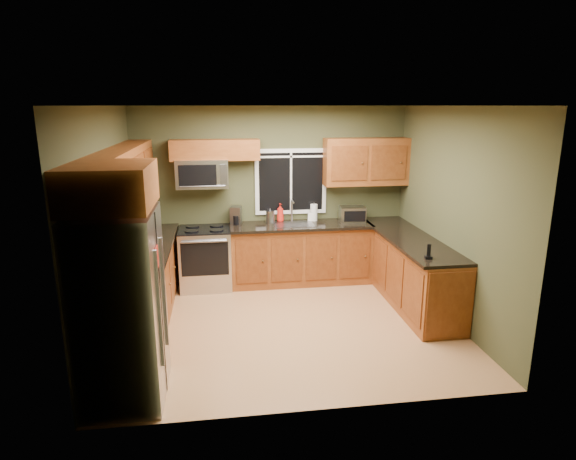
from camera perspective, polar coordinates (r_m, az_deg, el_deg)
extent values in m
plane|color=#AF7A4D|center=(6.24, 0.00, -11.10)|extent=(4.20, 4.20, 0.00)
plane|color=white|center=(5.63, 0.00, 14.53)|extent=(4.20, 4.20, 0.00)
plane|color=#3E4126|center=(7.53, -1.94, 4.21)|extent=(4.20, 0.00, 4.20)
plane|color=#3E4126|center=(4.08, 3.58, -4.83)|extent=(4.20, 0.00, 4.20)
plane|color=#3E4126|center=(5.88, -20.71, 0.29)|extent=(0.00, 3.60, 3.60)
plane|color=#3E4126|center=(6.42, 18.90, 1.60)|extent=(0.00, 3.60, 3.60)
cube|color=white|center=(7.52, 0.34, 5.75)|extent=(1.12, 0.03, 1.02)
cube|color=black|center=(7.51, 0.35, 5.73)|extent=(1.00, 0.01, 0.90)
cube|color=white|center=(7.51, 0.36, 5.73)|extent=(0.03, 0.01, 0.90)
cube|color=white|center=(7.46, 0.36, 8.69)|extent=(1.00, 0.01, 0.03)
cube|color=brown|center=(6.53, -16.55, -6.26)|extent=(0.60, 2.65, 0.90)
cube|color=black|center=(6.38, -16.64, -2.30)|extent=(0.65, 2.65, 0.04)
cube|color=brown|center=(7.52, 1.52, -2.88)|extent=(2.17, 0.60, 0.90)
cube|color=black|center=(7.37, 1.57, 0.55)|extent=(2.17, 0.65, 0.04)
cube|color=brown|center=(7.02, 14.10, -4.62)|extent=(0.60, 2.50, 0.90)
cube|color=brown|center=(5.95, 18.65, -8.49)|extent=(0.56, 0.02, 0.82)
cube|color=black|center=(6.87, 14.15, -0.93)|extent=(0.65, 2.50, 0.04)
cube|color=brown|center=(6.21, -18.73, 5.99)|extent=(0.33, 2.65, 0.72)
cube|color=brown|center=(7.23, -8.64, 9.38)|extent=(1.30, 0.33, 0.30)
cube|color=brown|center=(7.59, 9.22, 8.00)|extent=(1.30, 0.33, 0.72)
cube|color=brown|center=(4.42, -20.43, 4.89)|extent=(0.72, 0.90, 0.38)
cube|color=#B7B7BC|center=(4.73, -19.22, -8.71)|extent=(0.72, 0.90, 1.80)
cube|color=slate|center=(4.47, -15.03, -9.07)|extent=(0.03, 0.04, 1.10)
cube|color=slate|center=(4.84, -14.50, -7.19)|extent=(0.03, 0.04, 1.10)
cube|color=black|center=(4.67, -14.77, -8.66)|extent=(0.01, 0.02, 1.78)
cube|color=red|center=(4.41, -15.27, -3.18)|extent=(0.01, 0.14, 0.20)
cube|color=#B7B7BC|center=(7.40, -9.73, -3.38)|extent=(0.76, 0.65, 0.90)
cube|color=black|center=(7.27, -9.88, 0.03)|extent=(0.76, 0.64, 0.03)
cube|color=black|center=(7.06, -9.82, -3.43)|extent=(0.68, 0.02, 0.50)
cylinder|color=slate|center=(6.96, -9.92, -1.36)|extent=(0.64, 0.04, 0.04)
cylinder|color=black|center=(7.14, -11.36, -0.11)|extent=(0.20, 0.20, 0.01)
cylinder|color=black|center=(7.13, -8.47, 0.00)|extent=(0.20, 0.20, 0.01)
cylinder|color=black|center=(7.41, -11.25, 0.44)|extent=(0.20, 0.20, 0.01)
cylinder|color=black|center=(7.40, -8.47, 0.54)|extent=(0.20, 0.20, 0.01)
cube|color=#B7B7BC|center=(7.25, -10.13, 6.62)|extent=(0.76, 0.38, 0.42)
cube|color=black|center=(7.06, -10.67, 6.39)|extent=(0.54, 0.01, 0.30)
cube|color=slate|center=(7.05, -7.65, 6.50)|extent=(0.10, 0.01, 0.30)
cylinder|color=slate|center=(7.07, -10.13, 5.11)|extent=(0.66, 0.02, 0.02)
cube|color=slate|center=(7.35, 0.68, 0.64)|extent=(0.60, 0.42, 0.02)
cylinder|color=#B7B7BC|center=(7.50, 0.45, 2.30)|extent=(0.03, 0.03, 0.34)
cylinder|color=#B7B7BC|center=(7.39, 0.55, 3.38)|extent=(0.03, 0.18, 0.03)
cube|color=#B7B7BC|center=(7.55, 7.62, 1.87)|extent=(0.41, 0.32, 0.24)
cube|color=black|center=(7.41, 7.93, 1.61)|extent=(0.33, 0.04, 0.16)
cube|color=slate|center=(7.40, -6.19, 1.76)|extent=(0.19, 0.22, 0.27)
cylinder|color=black|center=(7.35, -6.15, 1.17)|extent=(0.11, 0.11, 0.14)
cylinder|color=#B7B7BC|center=(7.39, -2.13, 1.53)|extent=(0.14, 0.14, 0.20)
cone|color=black|center=(7.37, -2.14, 2.41)|extent=(0.10, 0.10, 0.05)
cylinder|color=white|center=(7.57, 3.08, 2.08)|extent=(0.15, 0.15, 0.26)
cylinder|color=slate|center=(7.54, 3.09, 3.12)|extent=(0.02, 0.02, 0.04)
imported|color=red|center=(7.50, -0.93, 2.09)|extent=(0.13, 0.13, 0.29)
imported|color=white|center=(7.57, 2.72, 1.77)|extent=(0.10, 0.10, 0.18)
cube|color=black|center=(5.95, 16.29, -3.11)|extent=(0.10, 0.10, 0.04)
cube|color=black|center=(5.92, 16.36, -2.27)|extent=(0.05, 0.04, 0.14)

